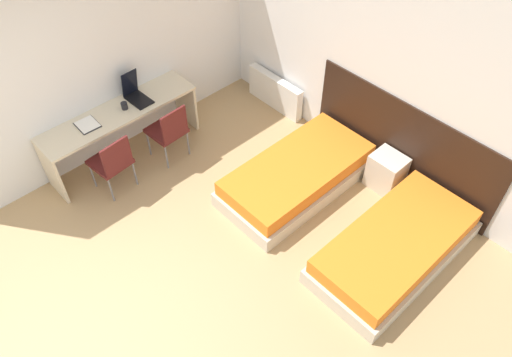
{
  "coord_description": "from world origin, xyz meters",
  "views": [
    {
      "loc": [
        2.83,
        -0.6,
        4.66
      ],
      "look_at": [
        0.0,
        2.04,
        0.55
      ],
      "focal_mm": 35.0,
      "sensor_mm": 36.0,
      "label": 1
    }
  ],
  "objects_px": {
    "chair_near_laptop": "(169,129)",
    "chair_near_notebook": "(112,161)",
    "bed_near_window": "(297,175)",
    "laptop": "(136,94)",
    "bed_near_door": "(395,247)",
    "nightstand": "(386,172)"
  },
  "relations": [
    {
      "from": "bed_near_window",
      "to": "laptop",
      "type": "height_order",
      "value": "laptop"
    },
    {
      "from": "chair_near_laptop",
      "to": "chair_near_notebook",
      "type": "xyz_separation_m",
      "value": [
        -0.0,
        -0.83,
        0.0
      ]
    },
    {
      "from": "bed_near_window",
      "to": "chair_near_laptop",
      "type": "distance_m",
      "value": 1.73
    },
    {
      "from": "chair_near_laptop",
      "to": "laptop",
      "type": "bearing_deg",
      "value": -171.52
    },
    {
      "from": "chair_near_notebook",
      "to": "laptop",
      "type": "distance_m",
      "value": 0.94
    },
    {
      "from": "chair_near_notebook",
      "to": "laptop",
      "type": "xyz_separation_m",
      "value": [
        -0.49,
        0.73,
        0.34
      ]
    },
    {
      "from": "bed_near_window",
      "to": "chair_near_laptop",
      "type": "relative_size",
      "value": 2.36
    },
    {
      "from": "bed_near_window",
      "to": "nightstand",
      "type": "distance_m",
      "value": 1.1
    },
    {
      "from": "chair_near_laptop",
      "to": "bed_near_window",
      "type": "bearing_deg",
      "value": 25.15
    },
    {
      "from": "chair_near_laptop",
      "to": "chair_near_notebook",
      "type": "relative_size",
      "value": 1.0
    },
    {
      "from": "bed_near_window",
      "to": "laptop",
      "type": "distance_m",
      "value": 2.28
    },
    {
      "from": "bed_near_window",
      "to": "bed_near_door",
      "type": "xyz_separation_m",
      "value": [
        1.48,
        0.0,
        0.0
      ]
    },
    {
      "from": "chair_near_laptop",
      "to": "chair_near_notebook",
      "type": "height_order",
      "value": "same"
    },
    {
      "from": "bed_near_door",
      "to": "chair_near_notebook",
      "type": "height_order",
      "value": "chair_near_notebook"
    },
    {
      "from": "bed_near_window",
      "to": "laptop",
      "type": "relative_size",
      "value": 5.3
    },
    {
      "from": "bed_near_window",
      "to": "bed_near_door",
      "type": "relative_size",
      "value": 1.0
    },
    {
      "from": "bed_near_window",
      "to": "chair_near_laptop",
      "type": "xyz_separation_m",
      "value": [
        -1.5,
        -0.82,
        0.28
      ]
    },
    {
      "from": "nightstand",
      "to": "bed_near_door",
      "type": "bearing_deg",
      "value": -47.81
    },
    {
      "from": "laptop",
      "to": "chair_near_notebook",
      "type": "bearing_deg",
      "value": -58.23
    },
    {
      "from": "bed_near_door",
      "to": "laptop",
      "type": "xyz_separation_m",
      "value": [
        -3.47,
        -0.92,
        0.62
      ]
    },
    {
      "from": "chair_near_laptop",
      "to": "chair_near_notebook",
      "type": "distance_m",
      "value": 0.83
    },
    {
      "from": "bed_near_door",
      "to": "chair_near_laptop",
      "type": "bearing_deg",
      "value": -164.67
    }
  ]
}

